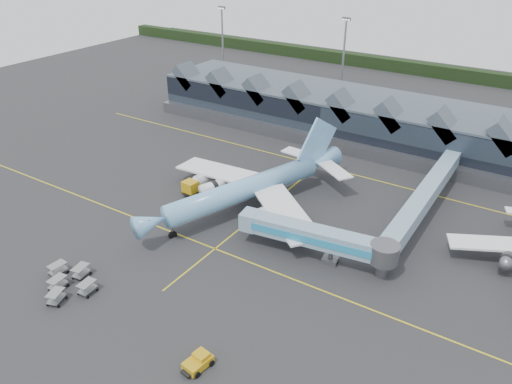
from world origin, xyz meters
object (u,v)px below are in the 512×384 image
Objects in this scene: fuel_truck at (204,179)px; pushback_tug at (198,362)px; main_airliner at (251,187)px; jet_bridge at (325,240)px.

pushback_tug is (26.22, -34.79, -1.15)m from fuel_truck.
main_airliner is at bearing 122.56° from pushback_tug.
fuel_truck is (-29.28, 8.68, -1.87)m from jet_bridge.
pushback_tug is at bearing -49.16° from fuel_truck.
jet_bridge is at bearing 91.98° from pushback_tug.
main_airliner is at bearing -2.25° from fuel_truck.
fuel_truck is at bearing 155.77° from jet_bridge.
main_airliner is at bearing 149.68° from jet_bridge.
main_airliner reaches higher than fuel_truck.
main_airliner reaches higher than jet_bridge.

